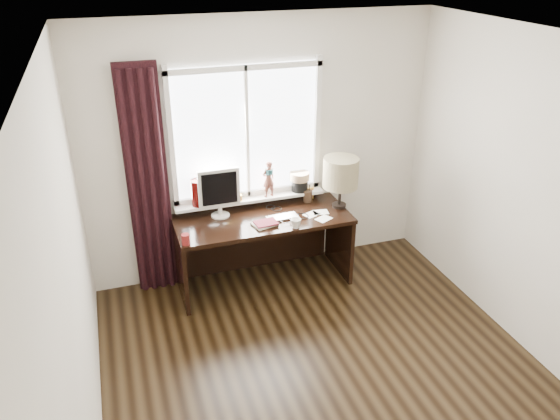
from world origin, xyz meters
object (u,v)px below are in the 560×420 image
object	(u,v)px
mug	(296,223)
table_lamp	(341,173)
red_cup	(186,239)
monitor	(219,190)
laptop	(282,217)
desk	(260,235)

from	to	relation	value
mug	table_lamp	xyz separation A→B (m)	(0.57, 0.29, 0.31)
mug	table_lamp	world-z (taller)	table_lamp
red_cup	monitor	size ratio (longest dim) A/B	0.20
laptop	monitor	bearing A→B (deg)	153.95
red_cup	monitor	xyz separation A→B (m)	(0.41, 0.44, 0.23)
mug	red_cup	size ratio (longest dim) A/B	1.01
laptop	red_cup	world-z (taller)	red_cup
mug	laptop	bearing A→B (deg)	104.75
mug	desk	xyz separation A→B (m)	(-0.23, 0.40, -0.29)
red_cup	table_lamp	size ratio (longest dim) A/B	0.19
laptop	mug	world-z (taller)	mug
desk	monitor	distance (m)	0.65
mug	monitor	size ratio (longest dim) A/B	0.20
red_cup	mug	bearing A→B (deg)	-0.71
table_lamp	laptop	bearing A→B (deg)	-173.90
desk	monitor	bearing A→B (deg)	171.20
monitor	table_lamp	bearing A→B (deg)	-8.02
monitor	red_cup	bearing A→B (deg)	-132.78
red_cup	table_lamp	world-z (taller)	table_lamp
laptop	mug	distance (m)	0.23
mug	red_cup	xyz separation A→B (m)	(-1.03, 0.01, -0.00)
red_cup	desk	xyz separation A→B (m)	(0.80, 0.38, -0.29)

